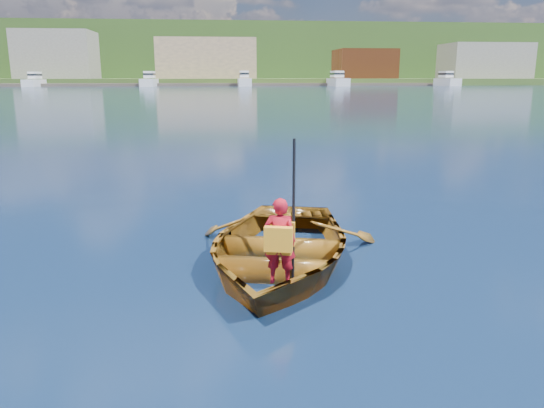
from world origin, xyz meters
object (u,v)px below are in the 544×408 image
Objects in this scene: child_paddler at (280,240)px; marina_yachts at (211,81)px; rowboat at (277,247)px; dock at (214,85)px.

child_paddler is 0.01× the size of marina_yachts.
dock is at bearing 91.00° from rowboat.
child_paddler is at bearing -88.65° from marina_yachts.
marina_yachts is (-3.38, 143.74, 0.83)m from child_paddler.
rowboat is 147.55m from dock.
child_paddler is at bearing -89.03° from dock.
marina_yachts is at bearing 91.35° from child_paddler.
dock is 1.08× the size of marina_yachts.
child_paddler reaches higher than dock.
dock is (-2.59, 147.53, 0.13)m from rowboat.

